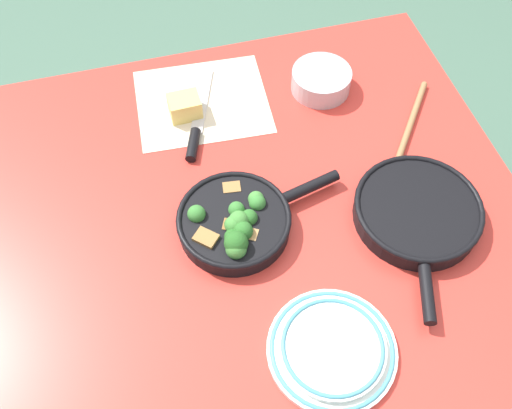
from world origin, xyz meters
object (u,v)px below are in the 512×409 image
(skillet_eggs, at_px, (417,212))
(cheese_block, at_px, (185,107))
(skillet_broccoli, at_px, (236,222))
(grater_knife, at_px, (197,126))
(prep_bowl_steel, at_px, (321,80))
(wooden_spoon, at_px, (399,158))
(dinner_plate_stack, at_px, (332,349))

(skillet_eggs, distance_m, cheese_block, 0.58)
(skillet_broccoli, distance_m, grater_knife, 0.29)
(cheese_block, relative_size, prep_bowl_steel, 0.52)
(prep_bowl_steel, bearing_deg, cheese_block, -0.27)
(cheese_block, distance_m, prep_bowl_steel, 0.34)
(skillet_broccoli, relative_size, grater_knife, 1.27)
(skillet_broccoli, xyz_separation_m, prep_bowl_steel, (-0.30, -0.34, -0.00))
(skillet_eggs, height_order, wooden_spoon, skillet_eggs)
(wooden_spoon, bearing_deg, dinner_plate_stack, -0.10)
(grater_knife, height_order, cheese_block, cheese_block)
(skillet_broccoli, xyz_separation_m, wooden_spoon, (-0.39, -0.08, -0.02))
(skillet_broccoli, height_order, dinner_plate_stack, skillet_broccoli)
(cheese_block, height_order, prep_bowl_steel, prep_bowl_steel)
(cheese_block, distance_m, dinner_plate_stack, 0.65)
(skillet_broccoli, bearing_deg, prep_bowl_steel, 35.60)
(cheese_block, relative_size, dinner_plate_stack, 0.32)
(skillet_broccoli, xyz_separation_m, skillet_eggs, (-0.37, 0.07, -0.00))
(grater_knife, distance_m, dinner_plate_stack, 0.60)
(prep_bowl_steel, bearing_deg, skillet_eggs, 99.49)
(skillet_eggs, relative_size, grater_knife, 1.30)
(wooden_spoon, relative_size, grater_knife, 1.21)
(skillet_eggs, bearing_deg, skillet_broccoli, -82.08)
(skillet_eggs, xyz_separation_m, prep_bowl_steel, (0.07, -0.41, 0.00))
(skillet_broccoli, height_order, cheese_block, skillet_broccoli)
(dinner_plate_stack, bearing_deg, cheese_block, -77.47)
(skillet_broccoli, height_order, prep_bowl_steel, skillet_broccoli)
(dinner_plate_stack, bearing_deg, grater_knife, -78.06)
(skillet_eggs, distance_m, prep_bowl_steel, 0.42)
(skillet_eggs, xyz_separation_m, dinner_plate_stack, (0.26, 0.22, -0.01))
(grater_knife, distance_m, prep_bowl_steel, 0.32)
(wooden_spoon, height_order, cheese_block, cheese_block)
(dinner_plate_stack, xyz_separation_m, prep_bowl_steel, (-0.19, -0.64, 0.01))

